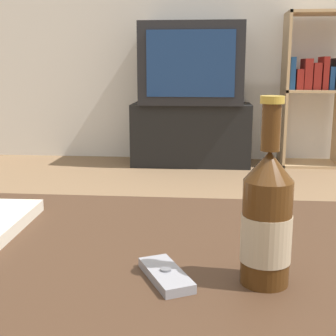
{
  "coord_description": "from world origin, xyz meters",
  "views": [
    {
      "loc": [
        0.16,
        -0.72,
        0.73
      ],
      "look_at": [
        0.07,
        0.22,
        0.52
      ],
      "focal_mm": 50.0,
      "sensor_mm": 36.0,
      "label": 1
    }
  ],
  "objects_px": {
    "beer_bottle": "(267,220)",
    "bookshelf": "(313,85)",
    "television": "(192,64)",
    "cell_phone": "(166,275)",
    "tv_stand": "(191,134)"
  },
  "relations": [
    {
      "from": "tv_stand",
      "to": "television",
      "type": "bearing_deg",
      "value": -90.0
    },
    {
      "from": "tv_stand",
      "to": "beer_bottle",
      "type": "relative_size",
      "value": 3.28
    },
    {
      "from": "television",
      "to": "beer_bottle",
      "type": "bearing_deg",
      "value": -85.49
    },
    {
      "from": "television",
      "to": "beer_bottle",
      "type": "xyz_separation_m",
      "value": [
        0.22,
        -2.84,
        -0.23
      ]
    },
    {
      "from": "bookshelf",
      "to": "cell_phone",
      "type": "height_order",
      "value": "bookshelf"
    },
    {
      "from": "television",
      "to": "bookshelf",
      "type": "height_order",
      "value": "bookshelf"
    },
    {
      "from": "bookshelf",
      "to": "beer_bottle",
      "type": "bearing_deg",
      "value": -102.8
    },
    {
      "from": "bookshelf",
      "to": "beer_bottle",
      "type": "distance_m",
      "value": 2.97
    },
    {
      "from": "bookshelf",
      "to": "television",
      "type": "bearing_deg",
      "value": -176.78
    },
    {
      "from": "tv_stand",
      "to": "television",
      "type": "xyz_separation_m",
      "value": [
        0.0,
        -0.0,
        0.52
      ]
    },
    {
      "from": "television",
      "to": "bookshelf",
      "type": "relative_size",
      "value": 0.67
    },
    {
      "from": "television",
      "to": "beer_bottle",
      "type": "distance_m",
      "value": 2.86
    },
    {
      "from": "tv_stand",
      "to": "bookshelf",
      "type": "distance_m",
      "value": 0.96
    },
    {
      "from": "beer_bottle",
      "to": "bookshelf",
      "type": "bearing_deg",
      "value": 77.2
    },
    {
      "from": "cell_phone",
      "to": "bookshelf",
      "type": "bearing_deg",
      "value": 47.81
    }
  ]
}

